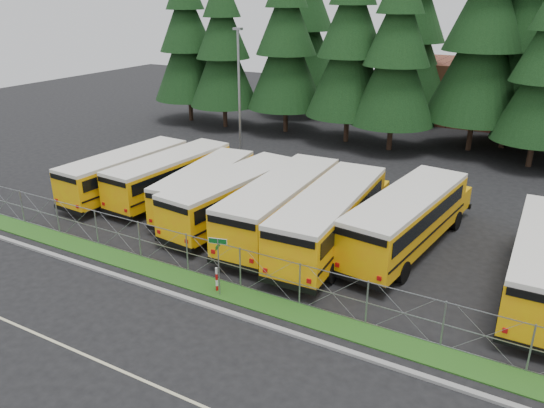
{
  "coord_description": "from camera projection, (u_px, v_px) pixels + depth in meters",
  "views": [
    {
      "loc": [
        10.59,
        -18.74,
        12.53
      ],
      "look_at": [
        -2.16,
        4.0,
        2.13
      ],
      "focal_mm": 35.0,
      "sensor_mm": 36.0,
      "label": 1
    }
  ],
  "objects": [
    {
      "name": "bus_0",
      "position": [
        131.0,
        173.0,
        35.01
      ],
      "size": [
        3.26,
        11.14,
        2.89
      ],
      "primitive_type": null,
      "rotation": [
        0.0,
        0.0,
        -0.06
      ],
      "color": "#FFC108",
      "rests_on": "ground"
    },
    {
      "name": "striped_bollard",
      "position": [
        217.0,
        280.0,
        23.69
      ],
      "size": [
        0.11,
        0.11,
        1.2
      ],
      "primitive_type": "cylinder",
      "color": "#B20C0C",
      "rests_on": "ground"
    },
    {
      "name": "ground",
      "position": [
        270.0,
        283.0,
        24.63
      ],
      "size": [
        120.0,
        120.0,
        0.0
      ],
      "primitive_type": "plane",
      "color": "black",
      "rests_on": "ground"
    },
    {
      "name": "chainlink_fence",
      "position": [
        259.0,
        273.0,
        23.45
      ],
      "size": [
        44.0,
        0.1,
        2.0
      ],
      "primitive_type": null,
      "color": "gray",
      "rests_on": "ground"
    },
    {
      "name": "conifer_5",
      "position": [
        484.0,
        39.0,
        42.05
      ],
      "size": [
        8.24,
        8.24,
        18.23
      ],
      "primitive_type": null,
      "color": "black",
      "rests_on": "ground"
    },
    {
      "name": "bus_1",
      "position": [
        175.0,
        176.0,
        34.43
      ],
      "size": [
        3.38,
        11.17,
        2.89
      ],
      "primitive_type": null,
      "rotation": [
        0.0,
        0.0,
        -0.07
      ],
      "color": "#FFC108",
      "rests_on": "ground"
    },
    {
      "name": "conifer_12",
      "position": [
        519.0,
        38.0,
        42.77
      ],
      "size": [
        8.23,
        8.23,
        18.21
      ],
      "primitive_type": null,
      "color": "black",
      "rests_on": "ground"
    },
    {
      "name": "conifer_3",
      "position": [
        351.0,
        47.0,
        45.06
      ],
      "size": [
        7.46,
        7.46,
        16.49
      ],
      "primitive_type": null,
      "color": "black",
      "rests_on": "ground"
    },
    {
      "name": "light_standard",
      "position": [
        239.0,
        90.0,
        41.07
      ],
      "size": [
        0.7,
        0.35,
        10.14
      ],
      "color": "gray",
      "rests_on": "ground"
    },
    {
      "name": "brick_building",
      "position": [
        518.0,
        95.0,
        53.2
      ],
      "size": [
        22.0,
        10.0,
        6.0
      ],
      "primitive_type": "cube",
      "color": "brown",
      "rests_on": "ground"
    },
    {
      "name": "conifer_1",
      "position": [
        223.0,
        50.0,
        50.66
      ],
      "size": [
        6.7,
        6.7,
        14.82
      ],
      "primitive_type": null,
      "color": "black",
      "rests_on": "ground"
    },
    {
      "name": "road_lane_line",
      "position": [
        156.0,
        386.0,
        18.15
      ],
      "size": [
        50.0,
        0.12,
        0.01
      ],
      "primitive_type": "cube",
      "color": "beige",
      "rests_on": "ground"
    },
    {
      "name": "curb",
      "position": [
        234.0,
        314.0,
        22.1
      ],
      "size": [
        50.0,
        0.25,
        0.12
      ],
      "primitive_type": "cube",
      "color": "gray",
      "rests_on": "ground"
    },
    {
      "name": "bus_2",
      "position": [
        208.0,
        188.0,
        32.62
      ],
      "size": [
        3.64,
        10.74,
        2.76
      ],
      "primitive_type": null,
      "rotation": [
        0.0,
        0.0,
        0.11
      ],
      "color": "#FFC108",
      "rests_on": "ground"
    },
    {
      "name": "conifer_10",
      "position": [
        301.0,
        21.0,
        55.43
      ],
      "size": [
        8.88,
        8.88,
        19.65
      ],
      "primitive_type": null,
      "color": "black",
      "rests_on": "ground"
    },
    {
      "name": "conifer_11",
      "position": [
        413.0,
        33.0,
        51.71
      ],
      "size": [
        8.06,
        8.06,
        17.82
      ],
      "primitive_type": null,
      "color": "black",
      "rests_on": "ground"
    },
    {
      "name": "conifer_2",
      "position": [
        286.0,
        46.0,
        48.56
      ],
      "size": [
        7.27,
        7.27,
        16.09
      ],
      "primitive_type": null,
      "color": "black",
      "rests_on": "ground"
    },
    {
      "name": "bus_4",
      "position": [
        284.0,
        206.0,
        29.19
      ],
      "size": [
        3.38,
        12.29,
        3.19
      ],
      "primitive_type": null,
      "rotation": [
        0.0,
        0.0,
        0.04
      ],
      "color": "#FFC108",
      "rests_on": "ground"
    },
    {
      "name": "street_sign",
      "position": [
        218.0,
        255.0,
        22.84
      ],
      "size": [
        0.82,
        0.54,
        2.81
      ],
      "color": "gray",
      "rests_on": "ground"
    },
    {
      "name": "grass_verge",
      "position": [
        251.0,
        299.0,
        23.24
      ],
      "size": [
        50.0,
        1.4,
        0.06
      ],
      "primitive_type": "cube",
      "color": "#204F16",
      "rests_on": "ground"
    },
    {
      "name": "bus_5",
      "position": [
        333.0,
        219.0,
        27.53
      ],
      "size": [
        3.49,
        12.4,
        3.22
      ],
      "primitive_type": null,
      "rotation": [
        0.0,
        0.0,
        0.05
      ],
      "color": "#FFC108",
      "rests_on": "ground"
    },
    {
      "name": "conifer_0",
      "position": [
        187.0,
        43.0,
        53.19
      ],
      "size": [
        7.08,
        7.08,
        15.65
      ],
      "primitive_type": null,
      "color": "black",
      "rests_on": "ground"
    },
    {
      "name": "bus_3",
      "position": [
        237.0,
        197.0,
        30.71
      ],
      "size": [
        3.85,
        11.63,
        2.99
      ],
      "primitive_type": null,
      "rotation": [
        0.0,
        0.0,
        -0.1
      ],
      "color": "#FFC108",
      "rests_on": "ground"
    },
    {
      "name": "bus_6",
      "position": [
        409.0,
        221.0,
        27.37
      ],
      "size": [
        4.31,
        12.32,
        3.16
      ],
      "primitive_type": null,
      "rotation": [
        0.0,
        0.0,
        -0.12
      ],
      "color": "#FFC108",
      "rests_on": "ground"
    },
    {
      "name": "conifer_4",
      "position": [
        397.0,
        56.0,
        42.64
      ],
      "size": [
        7.08,
        7.08,
        15.66
      ],
      "primitive_type": null,
      "color": "black",
      "rests_on": "ground"
    }
  ]
}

